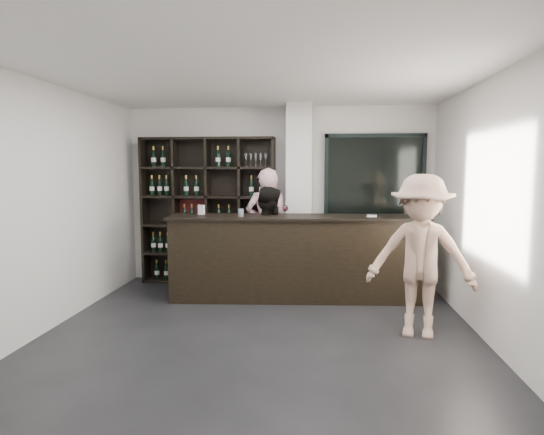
# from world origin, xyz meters

# --- Properties ---
(floor) EXTENTS (5.00, 5.50, 0.01)m
(floor) POSITION_xyz_m (0.00, 0.00, -0.01)
(floor) COLOR black
(floor) RESTS_ON ground
(wine_shelf) EXTENTS (2.20, 0.35, 2.40)m
(wine_shelf) POSITION_xyz_m (-1.15, 2.57, 1.20)
(wine_shelf) COLOR black
(wine_shelf) RESTS_ON floor
(structural_column) EXTENTS (0.40, 0.40, 2.90)m
(structural_column) POSITION_xyz_m (0.35, 2.47, 1.45)
(structural_column) COLOR silver
(structural_column) RESTS_ON floor
(glass_panel) EXTENTS (1.60, 0.08, 2.10)m
(glass_panel) POSITION_xyz_m (1.55, 2.69, 1.40)
(glass_panel) COLOR black
(glass_panel) RESTS_ON floor
(tasting_counter) EXTENTS (3.69, 0.76, 1.22)m
(tasting_counter) POSITION_xyz_m (0.35, 1.75, 0.61)
(tasting_counter) COLOR black
(tasting_counter) RESTS_ON floor
(taster_pink) EXTENTS (0.70, 0.46, 1.91)m
(taster_pink) POSITION_xyz_m (-0.15, 2.40, 0.95)
(taster_pink) COLOR beige
(taster_pink) RESTS_ON floor
(taster_black) EXTENTS (0.96, 0.86, 1.63)m
(taster_black) POSITION_xyz_m (-0.10, 1.90, 0.82)
(taster_black) COLOR black
(taster_black) RESTS_ON floor
(customer) EXTENTS (1.32, 0.96, 1.84)m
(customer) POSITION_xyz_m (1.80, 0.40, 0.92)
(customer) COLOR tan
(customer) RESTS_ON floor
(wine_glass) EXTENTS (0.10, 0.10, 0.18)m
(wine_glass) POSITION_xyz_m (0.19, 1.67, 1.31)
(wine_glass) COLOR white
(wine_glass) RESTS_ON tasting_counter
(spit_cup) EXTENTS (0.09, 0.09, 0.11)m
(spit_cup) POSITION_xyz_m (-0.44, 1.61, 1.27)
(spit_cup) COLOR #9CAFBA
(spit_cup) RESTS_ON tasting_counter
(napkin_stack) EXTENTS (0.15, 0.15, 0.02)m
(napkin_stack) POSITION_xyz_m (1.41, 1.76, 1.23)
(napkin_stack) COLOR white
(napkin_stack) RESTS_ON tasting_counter
(card_stand) EXTENTS (0.11, 0.08, 0.14)m
(card_stand) POSITION_xyz_m (-1.07, 1.81, 1.29)
(card_stand) COLOR white
(card_stand) RESTS_ON tasting_counter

